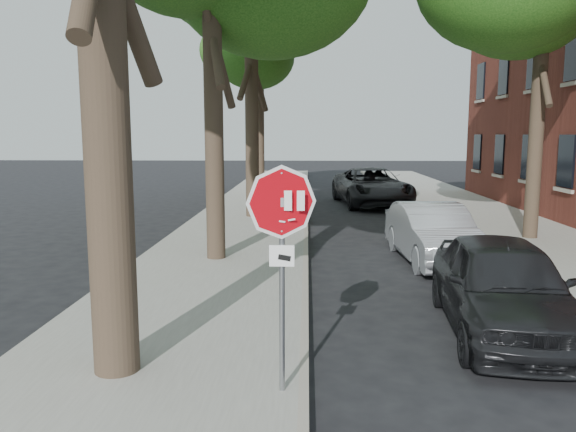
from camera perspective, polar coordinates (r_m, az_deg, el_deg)
name	(u,v)px	position (r m, az deg, el deg)	size (l,w,h in m)	color
ground	(342,401)	(6.87, 5.56, -18.18)	(120.00, 120.00, 0.00)	black
sidewalk_left	(244,226)	(18.50, -4.50, -1.05)	(4.00, 55.00, 0.12)	gray
sidewalk_right	(505,228)	(19.47, 21.21, -1.12)	(4.00, 55.00, 0.12)	gray
curb_left	(306,227)	(18.38, 1.86, -1.07)	(0.12, 55.00, 0.13)	#9E9384
curb_right	(442,227)	(18.89, 15.33, -1.11)	(0.12, 55.00, 0.13)	#9E9384
stop_sign	(282,235)	(6.21, -0.63, -1.98)	(0.76, 0.34, 2.61)	gray
tree_far	(259,45)	(27.66, -2.94, 16.93)	(5.29, 4.91, 9.33)	black
car_a	(503,285)	(9.32, 20.97, -6.61)	(1.77, 4.39, 1.50)	black
car_b	(433,233)	(13.90, 14.51, -1.72)	(1.48, 4.26, 1.40)	#A3A6AA
car_d	(372,187)	(24.59, 8.50, 2.96)	(2.68, 5.82, 1.62)	black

